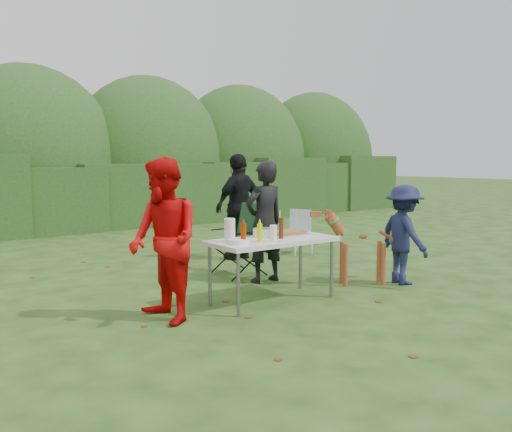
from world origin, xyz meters
TOP-DOWN VIEW (x-y plane):
  - ground at (0.00, 0.00)m, footprint 80.00×80.00m
  - hedge_row at (0.00, 8.00)m, footprint 22.00×1.40m
  - shrub_backdrop at (0.00, 9.60)m, footprint 20.00×2.60m
  - folding_table at (0.28, 0.28)m, footprint 1.50×0.70m
  - person_cook at (0.83, 1.14)m, footprint 0.60×0.39m
  - person_red_jacket at (-1.09, 0.31)m, footprint 0.64×0.82m
  - person_black_puffy at (1.54, 2.74)m, footprint 1.09×0.62m
  - child at (2.24, -0.05)m, footprint 0.69×0.95m
  - dog at (1.78, 0.24)m, footprint 1.08×0.87m
  - camping_chair at (0.79, 1.69)m, footprint 0.66×0.66m
  - lawn_chair at (2.64, 2.57)m, footprint 0.61×0.61m
  - food_tray at (0.61, 0.39)m, footprint 0.45×0.30m
  - focaccia_bread at (0.61, 0.39)m, footprint 0.40×0.26m
  - mustard_bottle at (0.02, 0.18)m, footprint 0.06×0.06m
  - ketchup_bottle at (-0.20, 0.19)m, footprint 0.06×0.06m
  - beer_bottle at (0.36, 0.22)m, footprint 0.06×0.06m
  - paper_towel_roll at (-0.24, 0.38)m, footprint 0.12×0.12m
  - cup_stack at (0.17, 0.12)m, footprint 0.08×0.08m
  - pasta_bowl at (0.29, 0.46)m, footprint 0.26×0.26m
  - plate_stack at (-0.25, 0.21)m, footprint 0.24×0.24m

SIDE VIEW (x-z plane):
  - ground at x=0.00m, z-range 0.00..0.00m
  - lawn_chair at x=2.64m, z-range 0.00..0.77m
  - dog at x=1.78m, z-range 0.00..0.97m
  - camping_chair at x=0.79m, z-range 0.00..1.03m
  - child at x=2.24m, z-range 0.00..1.32m
  - folding_table at x=0.28m, z-range 0.32..1.06m
  - food_tray at x=0.61m, z-range 0.74..0.76m
  - plate_stack at x=-0.25m, z-range 0.74..0.79m
  - focaccia_bread at x=0.61m, z-range 0.76..0.80m
  - pasta_bowl at x=0.29m, z-range 0.74..0.84m
  - person_cook at x=0.83m, z-range 0.00..1.63m
  - cup_stack at x=0.17m, z-range 0.74..0.92m
  - person_red_jacket at x=-1.09m, z-range 0.00..1.68m
  - mustard_bottle at x=0.02m, z-range 0.74..0.94m
  - hedge_row at x=0.00m, z-range 0.00..1.70m
  - ketchup_bottle at x=-0.20m, z-range 0.74..0.96m
  - beer_bottle at x=0.36m, z-range 0.74..0.98m
  - paper_towel_roll at x=-0.24m, z-range 0.74..1.00m
  - person_black_puffy at x=1.54m, z-range 0.00..1.75m
  - shrub_backdrop at x=0.00m, z-range 0.00..3.20m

